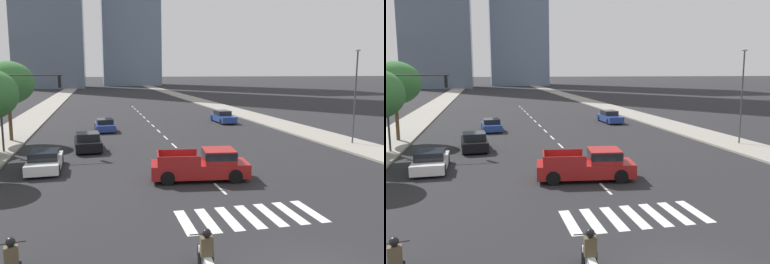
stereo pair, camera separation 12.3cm
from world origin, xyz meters
The scene contains 13 objects.
sidewalk_east centered at (13.73, 30.00, 0.07)m, with size 4.00×260.00×0.15m, color gray.
sidewalk_west centered at (-13.73, 30.00, 0.07)m, with size 4.00×260.00×0.15m, color gray.
crosswalk_near centered at (0.00, 5.20, 0.00)m, with size 5.85×2.70×0.01m.
lane_divider_center centered at (0.00, 33.20, 0.00)m, with size 0.14×50.00×0.01m.
motorcycle_third centered at (-3.04, 1.01, 0.58)m, with size 0.70×2.18×1.49m.
pickup_truck centered at (-0.31, 11.06, 0.81)m, with size 5.49×2.70×1.67m.
sedan_blue_0 centered at (-5.17, 30.54, 0.57)m, with size 1.99×4.52×1.22m.
sedan_blue_1 centered at (8.25, 34.03, 0.63)m, with size 1.85×4.72×1.37m.
sedan_white_2 centered at (-9.04, 15.20, 0.57)m, with size 1.92×4.36×1.24m.
sedan_black_3 centered at (-6.63, 20.92, 0.62)m, with size 2.12×4.33×1.36m.
traffic_signal_far centered at (-10.92, 21.17, 4.15)m, with size 4.62×0.28×5.83m.
street_lamp_east centered at (14.03, 18.19, 4.47)m, with size 0.50×0.24×7.44m.
street_tree_third centered at (-12.93, 26.11, 4.91)m, with size 4.21×4.21×6.56m.
Camera 2 is at (-5.84, -9.34, 5.89)m, focal length 37.13 mm.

